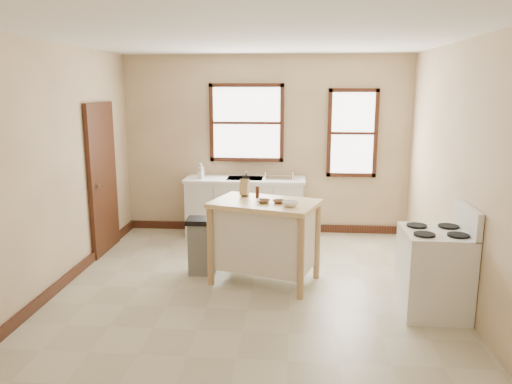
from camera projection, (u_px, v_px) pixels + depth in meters
The scene contains 23 objects.
floor at pixel (252, 291), 5.74m from camera, with size 5.00×5.00×0.00m, color #B9B093.
ceiling at pixel (251, 38), 5.16m from camera, with size 5.00×5.00×0.00m, color white.
wall_back at pixel (266, 145), 7.89m from camera, with size 4.50×0.04×2.80m, color beige.
wall_left at pixel (53, 169), 5.63m from camera, with size 0.04×5.00×2.80m, color beige.
wall_right at pixel (463, 174), 5.28m from camera, with size 0.04×5.00×2.80m, color beige.
window_main at pixel (247, 123), 7.82m from camera, with size 1.17×0.06×1.22m, color #33120E, non-canonical shape.
window_side at pixel (352, 133), 7.72m from camera, with size 0.77×0.06×1.37m, color #33120E, non-canonical shape.
door_left at pixel (103, 178), 6.97m from camera, with size 0.06×0.90×2.10m, color #33120E.
baseboard_back at pixel (265, 227), 8.14m from camera, with size 4.50×0.04×0.12m, color #33120E.
baseboard_left at pixel (65, 280), 5.91m from camera, with size 0.04×5.00×0.12m, color #33120E.
sink_counter at pixel (245, 207), 7.82m from camera, with size 1.86×0.62×0.92m, color silver, non-canonical shape.
faucet at pixel (246, 169), 7.88m from camera, with size 0.03×0.03×0.22m, color silver.
soap_bottle_a at pixel (201, 171), 7.70m from camera, with size 0.09×0.09×0.23m, color #B2B2B2.
soap_bottle_b at pixel (201, 173), 7.68m from camera, with size 0.08×0.08×0.17m, color #B2B2B2.
dish_rack at pixel (279, 175), 7.65m from camera, with size 0.43×0.33×0.11m, color silver, non-canonical shape.
kitchen_island at pixel (265, 242), 5.95m from camera, with size 1.21×0.77×0.99m, color #E8CF88, non-canonical shape.
knife_block at pixel (245, 188), 6.12m from camera, with size 0.10×0.10×0.20m, color tan, non-canonical shape.
pepper_grinder at pixel (257, 192), 6.02m from camera, with size 0.04×0.04×0.15m, color #3D1C10.
bowl_a at pixel (264, 201), 5.77m from camera, with size 0.15×0.15×0.04m, color brown.
bowl_b at pixel (279, 202), 5.75m from camera, with size 0.15×0.15×0.04m, color brown.
bowl_c at pixel (290, 204), 5.60m from camera, with size 0.18×0.18×0.06m, color white.
trash_bin at pixel (202, 246), 6.24m from camera, with size 0.36×0.31×0.71m, color slate, non-canonical shape.
gas_stove at pixel (435, 260), 5.11m from camera, with size 0.71×0.71×1.14m, color white, non-canonical shape.
Camera 1 is at (0.48, -5.36, 2.31)m, focal length 35.00 mm.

